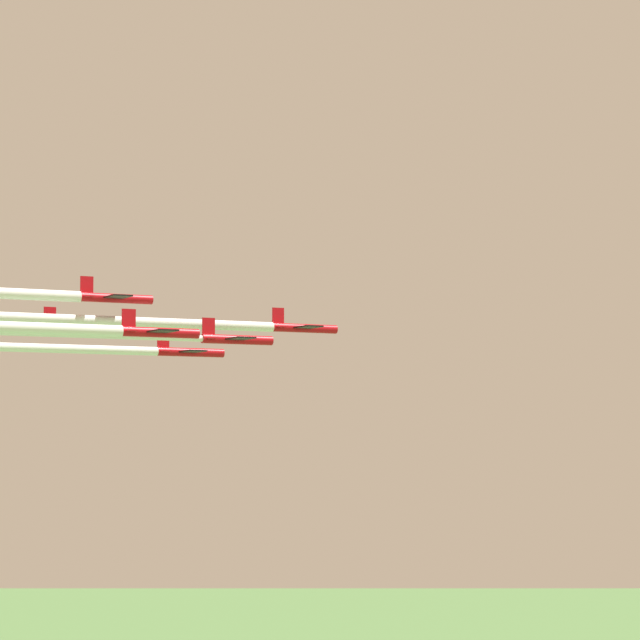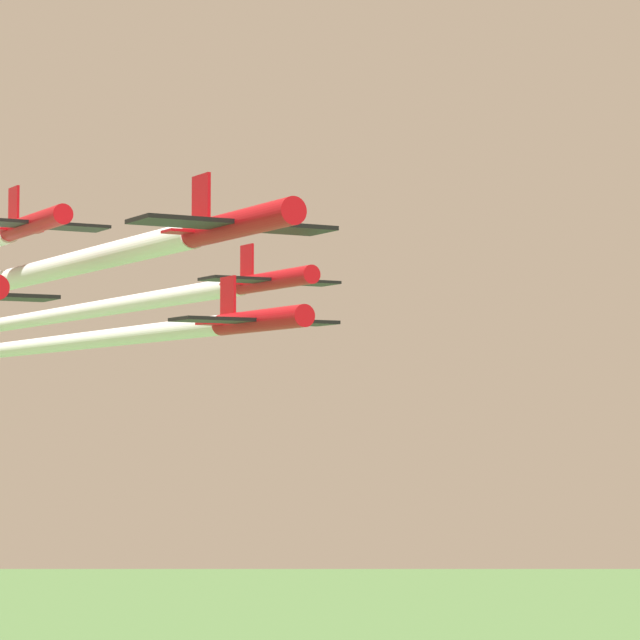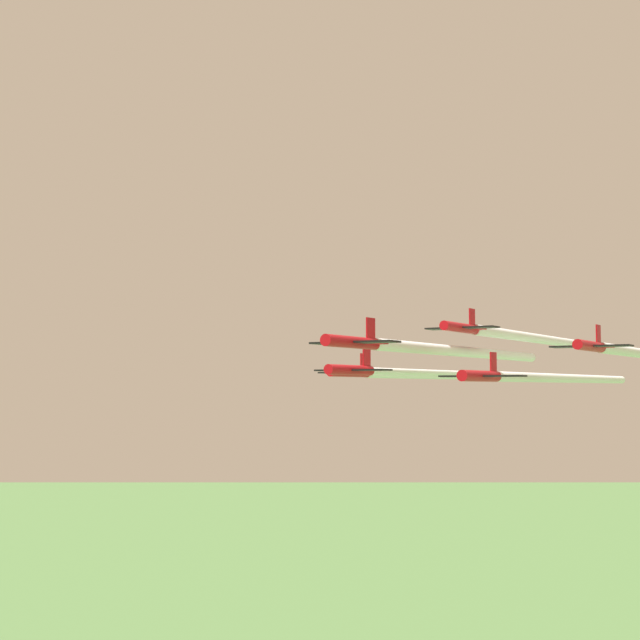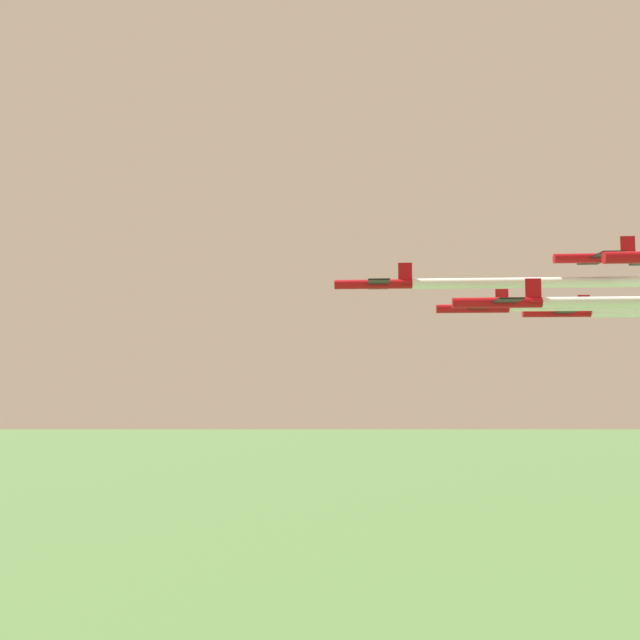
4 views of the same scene
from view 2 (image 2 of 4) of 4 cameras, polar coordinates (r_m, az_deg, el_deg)
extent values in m
cylinder|color=#B20C14|center=(60.28, -3.02, 3.65)|extent=(7.50, 6.72, 1.10)
cube|color=black|center=(60.81, -3.27, 3.59)|extent=(7.30, 7.90, 0.18)
cube|color=#B20C14|center=(63.76, -4.50, 4.51)|extent=(1.30, 1.15, 2.19)
cube|color=#B20C14|center=(63.58, -4.51, 3.28)|extent=(2.92, 3.13, 0.12)
cylinder|color=#B20C14|center=(74.43, -2.24, -0.02)|extent=(7.50, 6.72, 1.10)
cube|color=black|center=(74.96, -2.45, -0.04)|extent=(7.30, 7.90, 0.18)
cube|color=#B20C14|center=(77.82, -3.48, 0.84)|extent=(1.30, 1.15, 2.19)
cube|color=#B20C14|center=(77.73, -3.49, -0.16)|extent=(2.92, 3.13, 0.12)
cylinder|color=#B20C14|center=(89.13, -1.70, 1.51)|extent=(7.50, 6.72, 1.10)
cube|color=black|center=(89.65, -1.88, 1.48)|extent=(7.30, 7.90, 0.18)
cube|color=#B20C14|center=(92.52, -2.77, 2.18)|extent=(1.30, 1.15, 2.19)
cube|color=#B20C14|center=(92.40, -2.77, 1.33)|extent=(2.92, 3.13, 0.12)
cylinder|color=#B20C14|center=(83.60, -10.68, 3.60)|extent=(7.50, 6.72, 1.10)
cube|color=black|center=(84.16, -10.82, 3.55)|extent=(7.30, 7.90, 0.18)
cube|color=#B20C14|center=(87.25, -11.46, 4.22)|extent=(1.30, 1.15, 2.19)
cube|color=#B20C14|center=(87.08, -11.47, 3.33)|extent=(2.92, 3.13, 0.12)
cylinder|color=white|center=(85.37, -11.18, 1.61)|extent=(35.08, 30.70, 1.20)
cylinder|color=white|center=(102.92, -10.15, -0.92)|extent=(40.69, 35.55, 1.08)
cylinder|color=white|center=(118.15, -8.91, 0.32)|extent=(42.07, 36.77, 1.22)
camera|label=1|loc=(199.90, -75.82, -2.79)|focal=85.00mm
camera|label=3|loc=(68.98, 74.21, 1.91)|focal=50.00mm
camera|label=4|loc=(111.81, 32.48, -3.93)|focal=35.00mm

